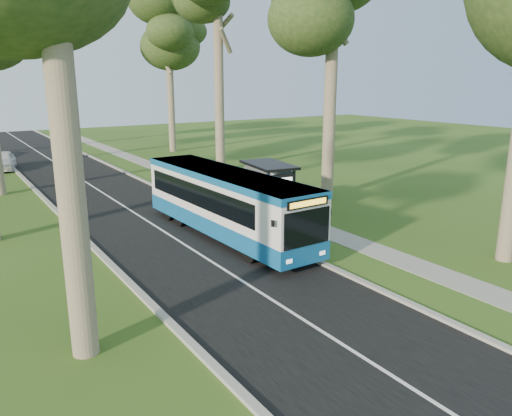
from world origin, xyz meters
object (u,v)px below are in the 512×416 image
(bus, at_px, (226,203))
(bus_shelter, at_px, (276,181))
(car_white, at_px, (3,161))
(bus_stop_sign, at_px, (309,221))
(litter_bin, at_px, (235,210))

(bus, relative_size, bus_shelter, 3.17)
(bus_shelter, distance_m, car_white, 25.86)
(bus, distance_m, bus_stop_sign, 4.32)
(bus, height_order, bus_stop_sign, bus)
(bus_stop_sign, bearing_deg, bus, 122.82)
(litter_bin, distance_m, car_white, 23.89)
(bus_shelter, bearing_deg, car_white, 120.90)
(bus, xyz_separation_m, car_white, (-6.40, 24.77, -0.82))
(litter_bin, xyz_separation_m, car_white, (-8.22, 22.43, 0.28))
(bus_stop_sign, relative_size, litter_bin, 2.45)
(car_white, bearing_deg, bus_stop_sign, -62.85)
(bus_stop_sign, distance_m, litter_bin, 6.43)
(bus, xyz_separation_m, bus_shelter, (3.44, 0.90, 0.50))
(bus, distance_m, bus_shelter, 3.59)
(bus_stop_sign, xyz_separation_m, car_white, (-8.00, 28.78, -0.68))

